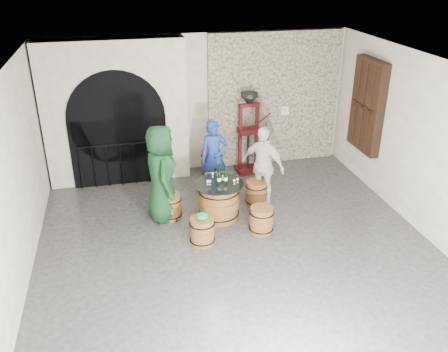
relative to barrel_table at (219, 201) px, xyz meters
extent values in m
plane|color=#2A2A2C|center=(0.09, -1.50, -0.37)|extent=(8.00, 8.00, 0.00)
plane|color=silver|center=(0.09, 2.50, 1.23)|extent=(8.00, 0.00, 8.00)
plane|color=silver|center=(-3.41, -1.50, 1.23)|extent=(0.00, 8.00, 8.00)
plane|color=silver|center=(3.59, -1.50, 1.23)|extent=(0.00, 8.00, 8.00)
plane|color=beige|center=(0.09, -1.50, 2.83)|extent=(8.00, 8.00, 0.00)
cube|color=#B3AA8E|center=(1.89, 2.44, 1.23)|extent=(3.20, 0.12, 3.18)
cube|color=silver|center=(-1.81, 2.25, 1.23)|extent=(3.10, 0.50, 3.18)
cube|color=black|center=(-1.81, 1.99, 0.40)|extent=(2.10, 0.03, 1.55)
cylinder|color=black|center=(-1.81, 1.99, 1.18)|extent=(2.10, 0.03, 2.10)
cylinder|color=black|center=(-1.81, 1.92, 0.61)|extent=(1.79, 0.04, 0.04)
cylinder|color=black|center=(-2.70, 1.92, 0.12)|extent=(0.02, 0.02, 0.98)
cylinder|color=black|center=(-2.41, 1.92, 0.12)|extent=(0.02, 0.02, 0.98)
cylinder|color=black|center=(-2.11, 1.92, 0.12)|extent=(0.02, 0.02, 0.98)
cylinder|color=black|center=(-1.81, 1.92, 0.12)|extent=(0.02, 0.02, 0.98)
cylinder|color=black|center=(-1.51, 1.92, 0.12)|extent=(0.02, 0.02, 0.98)
cylinder|color=black|center=(-1.22, 1.92, 0.12)|extent=(0.02, 0.02, 0.98)
cylinder|color=black|center=(-0.92, 1.92, 0.12)|extent=(0.02, 0.02, 0.98)
cube|color=black|center=(3.48, 0.90, 1.43)|extent=(0.20, 1.10, 2.00)
cube|color=black|center=(3.43, 0.90, 1.43)|extent=(0.06, 0.88, 1.76)
cube|color=black|center=(3.46, 0.90, 1.43)|extent=(0.22, 0.92, 0.06)
cube|color=black|center=(3.46, 0.61, 1.43)|extent=(0.22, 0.06, 1.80)
cube|color=black|center=(3.46, 0.90, 1.43)|extent=(0.22, 0.06, 1.80)
cube|color=black|center=(3.46, 1.19, 1.43)|extent=(0.22, 0.06, 1.80)
cylinder|color=brown|center=(0.00, 0.00, -0.02)|extent=(0.75, 0.75, 0.71)
cylinder|color=brown|center=(0.00, 0.00, -0.02)|extent=(0.80, 0.80, 0.16)
torus|color=black|center=(0.00, 0.00, -0.26)|extent=(0.80, 0.80, 0.02)
torus|color=black|center=(0.00, 0.00, 0.22)|extent=(0.80, 0.80, 0.02)
cylinder|color=brown|center=(0.00, 0.00, 0.35)|extent=(0.76, 0.76, 0.02)
cylinder|color=black|center=(0.00, 0.00, 0.37)|extent=(0.97, 0.97, 0.01)
cylinder|color=brown|center=(-0.94, 0.21, -0.13)|extent=(0.43, 0.43, 0.49)
cylinder|color=brown|center=(-0.94, 0.21, -0.13)|extent=(0.45, 0.45, 0.11)
torus|color=black|center=(-0.94, 0.21, -0.29)|extent=(0.47, 0.47, 0.02)
torus|color=black|center=(-0.94, 0.21, 0.04)|extent=(0.47, 0.47, 0.02)
cylinder|color=brown|center=(-0.94, 0.21, 0.13)|extent=(0.43, 0.43, 0.02)
cylinder|color=brown|center=(0.12, 0.95, -0.13)|extent=(0.43, 0.43, 0.49)
cylinder|color=brown|center=(0.12, 0.95, -0.13)|extent=(0.45, 0.45, 0.11)
torus|color=black|center=(0.12, 0.95, -0.29)|extent=(0.47, 0.47, 0.02)
torus|color=black|center=(0.12, 0.95, 0.04)|extent=(0.47, 0.47, 0.02)
cylinder|color=brown|center=(0.12, 0.95, 0.13)|extent=(0.43, 0.43, 0.02)
cylinder|color=brown|center=(0.88, 0.39, -0.13)|extent=(0.43, 0.43, 0.49)
cylinder|color=brown|center=(0.88, 0.39, -0.13)|extent=(0.45, 0.45, 0.11)
torus|color=black|center=(0.88, 0.39, -0.29)|extent=(0.47, 0.47, 0.02)
torus|color=black|center=(0.88, 0.39, 0.04)|extent=(0.47, 0.47, 0.02)
cylinder|color=brown|center=(0.88, 0.39, 0.13)|extent=(0.43, 0.43, 0.02)
cylinder|color=brown|center=(0.67, -0.70, -0.13)|extent=(0.43, 0.43, 0.49)
cylinder|color=brown|center=(0.67, -0.70, -0.13)|extent=(0.45, 0.45, 0.11)
torus|color=black|center=(0.67, -0.70, -0.29)|extent=(0.47, 0.47, 0.02)
torus|color=black|center=(0.67, -0.70, 0.04)|extent=(0.47, 0.47, 0.02)
cylinder|color=brown|center=(0.67, -0.70, 0.13)|extent=(0.43, 0.43, 0.02)
cylinder|color=brown|center=(-0.49, -0.83, -0.13)|extent=(0.43, 0.43, 0.49)
cylinder|color=brown|center=(-0.49, -0.83, -0.13)|extent=(0.45, 0.45, 0.11)
torus|color=black|center=(-0.49, -0.83, -0.29)|extent=(0.47, 0.47, 0.02)
torus|color=black|center=(-0.49, -0.83, 0.04)|extent=(0.47, 0.47, 0.02)
cylinder|color=brown|center=(-0.49, -0.83, 0.13)|extent=(0.43, 0.43, 0.02)
ellipsoid|color=#0C8E43|center=(-0.49, -0.83, 0.19)|extent=(0.22, 0.22, 0.12)
cylinder|color=#0C8E43|center=(-0.41, -0.86, 0.14)|extent=(0.14, 0.14, 0.01)
imported|color=#0F381B|center=(-1.07, 0.24, 0.59)|extent=(0.65, 0.97, 1.93)
imported|color=navy|center=(0.15, 1.16, 0.44)|extent=(0.61, 0.41, 1.62)
imported|color=silver|center=(1.01, 0.44, 0.46)|extent=(0.96, 1.00, 1.68)
cylinder|color=black|center=(0.01, -0.02, 0.49)|extent=(0.07, 0.07, 0.22)
cylinder|color=white|center=(0.01, -0.02, 0.48)|extent=(0.08, 0.08, 0.06)
cone|color=black|center=(0.01, -0.02, 0.62)|extent=(0.07, 0.07, 0.05)
cylinder|color=black|center=(0.01, -0.02, 0.67)|extent=(0.03, 0.03, 0.07)
cylinder|color=black|center=(0.13, -0.02, 0.49)|extent=(0.07, 0.07, 0.22)
cylinder|color=white|center=(0.13, -0.02, 0.48)|extent=(0.08, 0.08, 0.06)
cone|color=black|center=(0.13, -0.02, 0.62)|extent=(0.07, 0.07, 0.05)
cylinder|color=black|center=(0.13, -0.02, 0.67)|extent=(0.03, 0.03, 0.07)
cylinder|color=black|center=(0.05, 0.20, 0.49)|extent=(0.07, 0.07, 0.22)
cylinder|color=white|center=(0.05, 0.20, 0.48)|extent=(0.08, 0.08, 0.06)
cone|color=black|center=(0.05, 0.20, 0.62)|extent=(0.07, 0.07, 0.05)
cylinder|color=black|center=(0.05, 0.20, 0.67)|extent=(0.03, 0.03, 0.07)
cylinder|color=brown|center=(0.25, 1.94, -0.06)|extent=(0.44, 0.44, 0.62)
cylinder|color=brown|center=(0.25, 1.94, -0.06)|extent=(0.47, 0.47, 0.14)
torus|color=black|center=(0.25, 1.94, -0.27)|extent=(0.49, 0.49, 0.02)
torus|color=black|center=(0.25, 1.94, 0.15)|extent=(0.49, 0.49, 0.02)
cylinder|color=brown|center=(0.25, 1.94, 0.26)|extent=(0.45, 0.45, 0.02)
cube|color=#460B12|center=(1.14, 1.97, -0.32)|extent=(0.57, 0.48, 0.10)
cube|color=#460B12|center=(1.14, 1.97, 0.67)|extent=(0.51, 0.35, 0.12)
cube|color=#460B12|center=(1.14, 1.97, 1.29)|extent=(0.49, 0.17, 0.07)
cylinder|color=black|center=(1.14, 1.97, 0.24)|extent=(0.06, 0.06, 1.03)
cylinder|color=black|center=(1.14, 1.97, 1.53)|extent=(0.39, 0.39, 0.09)
cone|color=black|center=(1.14, 1.97, 1.40)|extent=(0.39, 0.39, 0.21)
cube|color=#460B12|center=(0.94, 1.95, 0.50)|extent=(0.08, 0.08, 1.64)
cube|color=#460B12|center=(1.34, 1.99, 0.50)|extent=(0.08, 0.08, 1.64)
cylinder|color=#460B12|center=(1.45, 1.96, 0.91)|extent=(0.44, 0.08, 0.32)
cube|color=silver|center=(2.14, 2.36, 0.98)|extent=(0.18, 0.10, 0.22)
camera|label=1|loc=(-1.73, -8.00, 4.43)|focal=38.00mm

